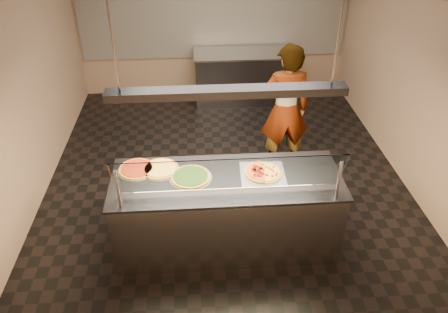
{
  "coord_description": "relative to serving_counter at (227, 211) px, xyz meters",
  "views": [
    {
      "loc": [
        -0.39,
        -5.01,
        3.73
      ],
      "look_at": [
        -0.1,
        -0.95,
        1.02
      ],
      "focal_mm": 35.0,
      "sensor_mm": 36.0,
      "label": 1
    }
  ],
  "objects": [
    {
      "name": "wall_front",
      "position": [
        0.09,
        -1.77,
        1.03
      ],
      "size": [
        5.0,
        0.02,
        3.0
      ],
      "primitive_type": "cube",
      "color": "#9C8065",
      "rests_on": "ground"
    },
    {
      "name": "perforated_tray",
      "position": [
        0.4,
        0.05,
        0.47
      ],
      "size": [
        0.5,
        0.5,
        0.01
      ],
      "color": "silver",
      "rests_on": "serving_counter"
    },
    {
      "name": "ground",
      "position": [
        0.09,
        1.24,
        -0.48
      ],
      "size": [
        5.0,
        6.0,
        0.02
      ],
      "primitive_type": "cube",
      "color": "black",
      "rests_on": "ground"
    },
    {
      "name": "wall_right",
      "position": [
        2.6,
        1.24,
        1.03
      ],
      "size": [
        0.02,
        6.0,
        3.0
      ],
      "primitive_type": "cube",
      "color": "#9C8065",
      "rests_on": "ground"
    },
    {
      "name": "wall_left",
      "position": [
        -2.42,
        1.24,
        1.03
      ],
      "size": [
        0.02,
        6.0,
        3.0
      ],
      "primitive_type": "cube",
      "color": "#9C8065",
      "rests_on": "ground"
    },
    {
      "name": "half_pizza_sausage",
      "position": [
        0.5,
        0.05,
        0.49
      ],
      "size": [
        0.22,
        0.41,
        0.04
      ],
      "color": "#996320",
      "rests_on": "perforated_tray"
    },
    {
      "name": "wall_back",
      "position": [
        0.09,
        4.25,
        1.03
      ],
      "size": [
        5.0,
        0.02,
        3.0
      ],
      "primitive_type": "cube",
      "color": "#9C8065",
      "rests_on": "ground"
    },
    {
      "name": "pizza_spinach",
      "position": [
        -0.39,
        0.04,
        0.48
      ],
      "size": [
        0.46,
        0.46,
        0.03
      ],
      "color": "silver",
      "rests_on": "serving_counter"
    },
    {
      "name": "worker",
      "position": [
        0.92,
        1.51,
        0.47
      ],
      "size": [
        0.71,
        0.49,
        1.88
      ],
      "primitive_type": "imported",
      "rotation": [
        0.0,
        0.0,
        3.2
      ],
      "color": "#3D3B43",
      "rests_on": "ground"
    },
    {
      "name": "sneeze_guard",
      "position": [
        0.0,
        -0.34,
        0.76
      ],
      "size": [
        2.26,
        0.18,
        0.54
      ],
      "color": "#B7B7BC",
      "rests_on": "serving_counter"
    },
    {
      "name": "lamp_rod_right",
      "position": [
        1.0,
        0.0,
        2.03
      ],
      "size": [
        0.02,
        0.02,
        1.01
      ],
      "primitive_type": "cylinder",
      "color": "#B7B7BC",
      "rests_on": "ceiling"
    },
    {
      "name": "heat_lamp_housing",
      "position": [
        0.0,
        0.0,
        1.48
      ],
      "size": [
        2.3,
        0.18,
        0.08
      ],
      "primitive_type": "cube",
      "color": "#323237",
      "rests_on": "ceiling"
    },
    {
      "name": "lamp_rod_left",
      "position": [
        -1.0,
        0.0,
        2.03
      ],
      "size": [
        0.02,
        0.02,
        1.01
      ],
      "primitive_type": "cylinder",
      "color": "#B7B7BC",
      "rests_on": "ceiling"
    },
    {
      "name": "serving_counter",
      "position": [
        0.0,
        0.0,
        0.0
      ],
      "size": [
        2.5,
        0.94,
        0.93
      ],
      "color": "#B7B7BC",
      "rests_on": "ground"
    },
    {
      "name": "half_pizza_pepperoni",
      "position": [
        0.3,
        0.05,
        0.5
      ],
      "size": [
        0.22,
        0.41,
        0.05
      ],
      "color": "#996320",
      "rests_on": "perforated_tray"
    },
    {
      "name": "tile_band",
      "position": [
        0.09,
        4.22,
        0.83
      ],
      "size": [
        4.9,
        0.02,
        1.2
      ],
      "primitive_type": "cube",
      "color": "silver",
      "rests_on": "wall_back"
    },
    {
      "name": "prep_table",
      "position": [
        0.56,
        3.79,
        0.0
      ],
      "size": [
        1.74,
        0.74,
        0.93
      ],
      "color": "#323237",
      "rests_on": "ground"
    },
    {
      "name": "pizza_spatula",
      "position": [
        -0.55,
        0.09,
        0.49
      ],
      "size": [
        0.17,
        0.23,
        0.02
      ],
      "color": "#B7B7BC",
      "rests_on": "pizza_spinach"
    },
    {
      "name": "pizza_tomato",
      "position": [
        -0.98,
        0.23,
        0.48
      ],
      "size": [
        0.43,
        0.43,
        0.03
      ],
      "color": "silver",
      "rests_on": "serving_counter"
    },
    {
      "name": "pizza_cheese",
      "position": [
        -0.72,
        0.21,
        0.48
      ],
      "size": [
        0.43,
        0.43,
        0.03
      ],
      "color": "silver",
      "rests_on": "serving_counter"
    }
  ]
}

